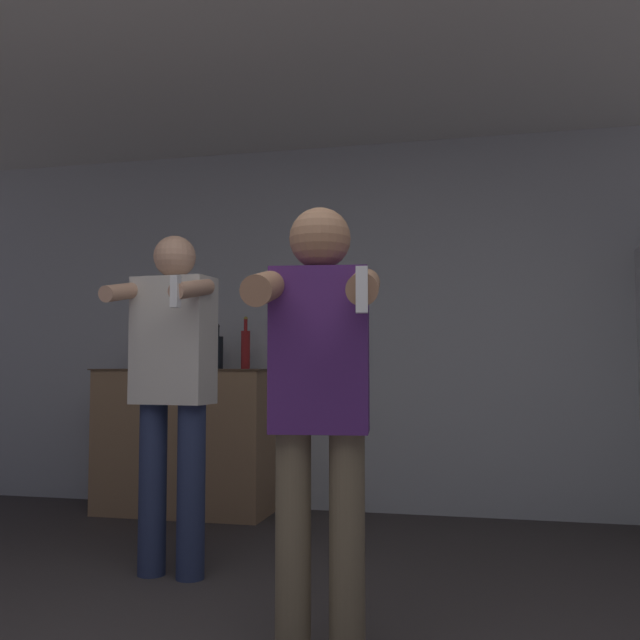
{
  "coord_description": "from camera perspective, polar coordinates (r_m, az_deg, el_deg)",
  "views": [
    {
      "loc": [
        0.62,
        -1.52,
        1.0
      ],
      "look_at": [
        0.06,
        0.92,
        1.16
      ],
      "focal_mm": 40.0,
      "sensor_mm": 36.0,
      "label": 1
    }
  ],
  "objects": [
    {
      "name": "wall_back",
      "position": [
        4.94,
        5.76,
        -0.43
      ],
      "size": [
        7.0,
        0.06,
        2.55
      ],
      "color": "#B2B7BC",
      "rests_on": "ground_plane"
    },
    {
      "name": "ceiling_slab",
      "position": [
        3.61,
        1.91,
        22.22
      ],
      "size": [
        7.0,
        3.87,
        0.05
      ],
      "color": "silver",
      "rests_on": "wall_back"
    },
    {
      "name": "counter",
      "position": [
        5.03,
        -10.56,
        -9.42
      ],
      "size": [
        1.2,
        0.58,
        0.98
      ],
      "color": "#997551",
      "rests_on": "ground_plane"
    },
    {
      "name": "bottle_red_label",
      "position": [
        5.24,
        -14.64,
        -2.87
      ],
      "size": [
        0.07,
        0.07,
        0.25
      ],
      "color": "maroon",
      "rests_on": "counter"
    },
    {
      "name": "bottle_short_whiskey",
      "position": [
        4.99,
        -8.25,
        -2.48
      ],
      "size": [
        0.09,
        0.09,
        0.31
      ],
      "color": "black",
      "rests_on": "counter"
    },
    {
      "name": "bottle_dark_rum",
      "position": [
        4.91,
        -5.98,
        -2.24
      ],
      "size": [
        0.06,
        0.06,
        0.36
      ],
      "color": "maroon",
      "rests_on": "counter"
    },
    {
      "name": "person_woman_foreground",
      "position": [
        2.48,
        -0.03,
        -5.32
      ],
      "size": [
        0.47,
        0.52,
        1.56
      ],
      "color": "#75664C",
      "rests_on": "ground_plane"
    },
    {
      "name": "person_man_side",
      "position": [
        3.5,
        -11.72,
        -4.64
      ],
      "size": [
        0.46,
        0.45,
        1.63
      ],
      "color": "navy",
      "rests_on": "ground_plane"
    }
  ]
}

